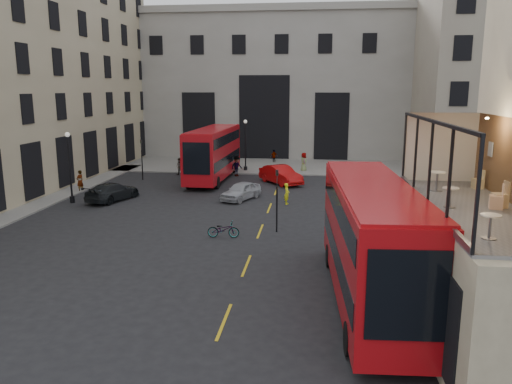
# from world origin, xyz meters

# --- Properties ---
(ground) EXTENTS (140.00, 140.00, 0.00)m
(ground) POSITION_xyz_m (0.00, 0.00, 0.00)
(ground) COLOR black
(ground) RESTS_ON ground
(host_frontage) EXTENTS (3.00, 11.00, 4.50)m
(host_frontage) POSITION_xyz_m (6.50, 0.00, 2.25)
(host_frontage) COLOR #C6B894
(host_frontage) RESTS_ON ground
(cafe_floor) EXTENTS (3.00, 10.00, 0.10)m
(cafe_floor) POSITION_xyz_m (6.50, 0.00, 4.55)
(cafe_floor) COLOR slate
(cafe_floor) RESTS_ON host_frontage
(gateway) EXTENTS (35.00, 10.60, 18.00)m
(gateway) POSITION_xyz_m (-5.00, 47.99, 9.39)
(gateway) COLOR #A29E97
(gateway) RESTS_ON ground
(building_right) EXTENTS (16.60, 18.60, 20.00)m
(building_right) POSITION_xyz_m (20.00, 39.97, 10.39)
(building_right) COLOR #9E9680
(building_right) RESTS_ON ground
(pavement_far) EXTENTS (40.00, 12.00, 0.12)m
(pavement_far) POSITION_xyz_m (-6.00, 38.00, 0.06)
(pavement_far) COLOR slate
(pavement_far) RESTS_ON ground
(traffic_light_near) EXTENTS (0.16, 0.20, 3.80)m
(traffic_light_near) POSITION_xyz_m (-1.00, 12.00, 2.42)
(traffic_light_near) COLOR black
(traffic_light_near) RESTS_ON ground
(traffic_light_far) EXTENTS (0.16, 0.20, 3.80)m
(traffic_light_far) POSITION_xyz_m (-15.00, 28.00, 2.42)
(traffic_light_far) COLOR black
(traffic_light_far) RESTS_ON ground
(street_lamp_a) EXTENTS (0.36, 0.36, 5.33)m
(street_lamp_a) POSITION_xyz_m (-17.00, 18.00, 2.39)
(street_lamp_a) COLOR black
(street_lamp_a) RESTS_ON ground
(street_lamp_b) EXTENTS (0.36, 0.36, 5.33)m
(street_lamp_b) POSITION_xyz_m (-6.00, 34.00, 2.39)
(street_lamp_b) COLOR black
(street_lamp_b) RESTS_ON ground
(bus_near) EXTENTS (3.44, 12.34, 4.87)m
(bus_near) POSITION_xyz_m (3.50, 2.51, 2.74)
(bus_near) COLOR #AC0B11
(bus_near) RESTS_ON ground
(bus_far) EXTENTS (3.13, 12.21, 4.84)m
(bus_far) POSITION_xyz_m (-8.27, 28.70, 2.72)
(bus_far) COLOR #B10C13
(bus_far) RESTS_ON ground
(car_a) EXTENTS (3.14, 4.33, 1.37)m
(car_a) POSITION_xyz_m (-4.46, 20.59, 0.68)
(car_a) COLOR #A9AAB1
(car_a) RESTS_ON ground
(car_b) EXTENTS (4.40, 5.08, 1.66)m
(car_b) POSITION_xyz_m (-1.87, 27.49, 0.83)
(car_b) COLOR #B30B0B
(car_b) RESTS_ON ground
(car_c) EXTENTS (3.35, 5.20, 1.40)m
(car_c) POSITION_xyz_m (-14.22, 19.04, 0.70)
(car_c) COLOR black
(car_c) RESTS_ON ground
(bicycle) EXTENTS (1.88, 0.74, 0.97)m
(bicycle) POSITION_xyz_m (-3.98, 10.49, 0.49)
(bicycle) COLOR gray
(bicycle) RESTS_ON ground
(cyclist) EXTENTS (0.43, 0.61, 1.59)m
(cyclist) POSITION_xyz_m (-0.84, 19.43, 0.80)
(cyclist) COLOR #FFFA1A
(cyclist) RESTS_ON ground
(pedestrian_a) EXTENTS (0.95, 0.82, 1.70)m
(pedestrian_a) POSITION_xyz_m (-12.13, 30.78, 0.85)
(pedestrian_a) COLOR gray
(pedestrian_a) RESTS_ON ground
(pedestrian_b) EXTENTS (1.41, 1.44, 1.98)m
(pedestrian_b) POSITION_xyz_m (-6.44, 30.92, 0.99)
(pedestrian_b) COLOR gray
(pedestrian_b) RESTS_ON ground
(pedestrian_c) EXTENTS (0.95, 0.85, 1.54)m
(pedestrian_c) POSITION_xyz_m (-3.54, 40.00, 0.77)
(pedestrian_c) COLOR gray
(pedestrian_c) RESTS_ON ground
(pedestrian_d) EXTENTS (0.79, 1.05, 1.96)m
(pedestrian_d) POSITION_xyz_m (0.02, 34.58, 0.98)
(pedestrian_d) COLOR gray
(pedestrian_d) RESTS_ON ground
(pedestrian_e) EXTENTS (0.63, 0.77, 1.82)m
(pedestrian_e) POSITION_xyz_m (-18.22, 21.87, 0.91)
(pedestrian_e) COLOR gray
(pedestrian_e) RESTS_ON ground
(cafe_table_near) EXTENTS (0.53, 0.53, 0.66)m
(cafe_table_near) POSITION_xyz_m (5.83, -3.58, 5.04)
(cafe_table_near) COLOR white
(cafe_table_near) RESTS_ON cafe_floor
(cafe_table_mid) EXTENTS (0.54, 0.54, 0.67)m
(cafe_table_mid) POSITION_xyz_m (5.72, -0.01, 5.04)
(cafe_table_mid) COLOR beige
(cafe_table_mid) RESTS_ON cafe_floor
(cafe_table_far) EXTENTS (0.61, 0.61, 0.76)m
(cafe_table_far) POSITION_xyz_m (5.91, 2.74, 5.10)
(cafe_table_far) COLOR white
(cafe_table_far) RESTS_ON cafe_floor
(cafe_chair_b) EXTENTS (0.50, 0.50, 0.83)m
(cafe_chair_b) POSITION_xyz_m (7.19, -0.03, 4.85)
(cafe_chair_b) COLOR #DDA87F
(cafe_chair_b) RESTS_ON cafe_floor
(cafe_chair_c) EXTENTS (0.47, 0.47, 0.89)m
(cafe_chair_c) POSITION_xyz_m (7.37, 0.20, 4.87)
(cafe_chair_c) COLOR tan
(cafe_chair_c) RESTS_ON cafe_floor
(cafe_chair_d) EXTENTS (0.43, 0.43, 0.75)m
(cafe_chair_d) POSITION_xyz_m (7.64, 3.40, 4.83)
(cafe_chair_d) COLOR tan
(cafe_chair_d) RESTS_ON cafe_floor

